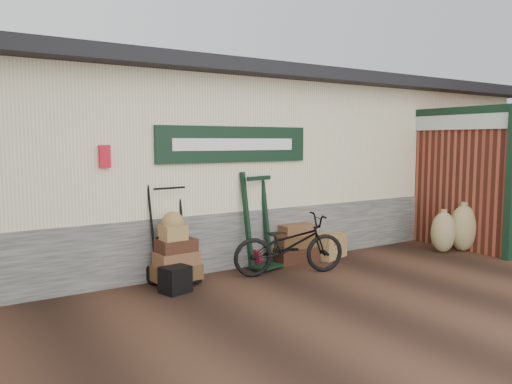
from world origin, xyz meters
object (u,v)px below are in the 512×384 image
at_px(wicker_hamper, 328,246).
at_px(black_trunk, 175,279).
at_px(bicycle, 289,241).
at_px(green_barrow, 259,220).
at_px(suitcase_stack, 294,243).
at_px(porter_trolley, 170,229).

distance_m(wicker_hamper, black_trunk, 3.06).
relative_size(wicker_hamper, bicycle, 0.36).
relative_size(green_barrow, suitcase_stack, 2.11).
bearing_deg(black_trunk, porter_trolley, 73.02).
bearing_deg(green_barrow, black_trunk, -175.92).
bearing_deg(bicycle, porter_trolley, 87.69).
height_order(wicker_hamper, black_trunk, wicker_hamper).
height_order(black_trunk, bicycle, bicycle).
height_order(porter_trolley, suitcase_stack, porter_trolley).
bearing_deg(wicker_hamper, suitcase_stack, 174.42).
bearing_deg(green_barrow, suitcase_stack, -12.75).
bearing_deg(suitcase_stack, porter_trolley, -180.00).
xyz_separation_m(wicker_hamper, black_trunk, (-3.03, -0.43, -0.03)).
xyz_separation_m(green_barrow, black_trunk, (-1.65, -0.50, -0.58)).
distance_m(porter_trolley, bicycle, 1.78).
distance_m(porter_trolley, black_trunk, 0.79).
height_order(green_barrow, wicker_hamper, green_barrow).
bearing_deg(black_trunk, bicycle, -2.43).
xyz_separation_m(wicker_hamper, bicycle, (-1.21, -0.51, 0.30)).
bearing_deg(porter_trolley, black_trunk, -111.66).
xyz_separation_m(green_barrow, bicycle, (0.17, -0.58, -0.26)).
relative_size(green_barrow, black_trunk, 4.31).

